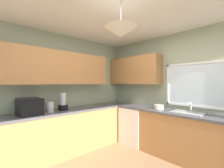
{
  "coord_description": "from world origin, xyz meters",
  "views": [
    {
      "loc": [
        1.39,
        -1.45,
        1.48
      ],
      "look_at": [
        -0.8,
        0.58,
        1.46
      ],
      "focal_mm": 24.12,
      "sensor_mm": 36.0,
      "label": 1
    }
  ],
  "objects_px": {
    "kettle": "(50,107)",
    "bowl": "(159,107)",
    "microwave": "(29,106)",
    "dishwasher": "(136,125)",
    "sink_assembly": "(188,112)",
    "blender_appliance": "(63,102)"
  },
  "relations": [
    {
      "from": "microwave",
      "to": "bowl",
      "type": "relative_size",
      "value": 2.29
    },
    {
      "from": "sink_assembly",
      "to": "dishwasher",
      "type": "bearing_deg",
      "value": -178.26
    },
    {
      "from": "dishwasher",
      "to": "microwave",
      "type": "relative_size",
      "value": 1.81
    },
    {
      "from": "sink_assembly",
      "to": "blender_appliance",
      "type": "height_order",
      "value": "blender_appliance"
    },
    {
      "from": "sink_assembly",
      "to": "blender_appliance",
      "type": "relative_size",
      "value": 1.56
    },
    {
      "from": "kettle",
      "to": "blender_appliance",
      "type": "bearing_deg",
      "value": 94.14
    },
    {
      "from": "microwave",
      "to": "sink_assembly",
      "type": "height_order",
      "value": "microwave"
    },
    {
      "from": "sink_assembly",
      "to": "kettle",
      "type": "bearing_deg",
      "value": -134.41
    },
    {
      "from": "dishwasher",
      "to": "blender_appliance",
      "type": "height_order",
      "value": "blender_appliance"
    },
    {
      "from": "dishwasher",
      "to": "sink_assembly",
      "type": "bearing_deg",
      "value": 1.74
    },
    {
      "from": "dishwasher",
      "to": "microwave",
      "type": "distance_m",
      "value": 2.39
    },
    {
      "from": "microwave",
      "to": "kettle",
      "type": "height_order",
      "value": "microwave"
    },
    {
      "from": "dishwasher",
      "to": "kettle",
      "type": "distance_m",
      "value": 2.05
    },
    {
      "from": "microwave",
      "to": "bowl",
      "type": "bearing_deg",
      "value": 60.5
    },
    {
      "from": "dishwasher",
      "to": "microwave",
      "type": "xyz_separation_m",
      "value": [
        -0.66,
        -2.21,
        0.62
      ]
    },
    {
      "from": "dishwasher",
      "to": "kettle",
      "type": "relative_size",
      "value": 4.28
    },
    {
      "from": "blender_appliance",
      "to": "kettle",
      "type": "bearing_deg",
      "value": -85.86
    },
    {
      "from": "sink_assembly",
      "to": "bowl",
      "type": "height_order",
      "value": "sink_assembly"
    },
    {
      "from": "dishwasher",
      "to": "sink_assembly",
      "type": "xyz_separation_m",
      "value": [
        1.21,
        0.04,
        0.49
      ]
    },
    {
      "from": "kettle",
      "to": "bowl",
      "type": "xyz_separation_m",
      "value": [
        1.25,
        1.88,
        -0.06
      ]
    },
    {
      "from": "microwave",
      "to": "dishwasher",
      "type": "bearing_deg",
      "value": 73.36
    },
    {
      "from": "sink_assembly",
      "to": "blender_appliance",
      "type": "xyz_separation_m",
      "value": [
        -1.87,
        -1.61,
        0.15
      ]
    }
  ]
}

